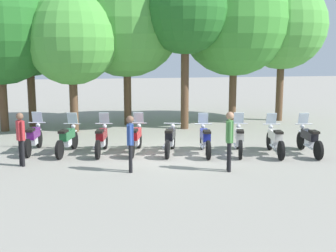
{
  "coord_description": "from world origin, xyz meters",
  "views": [
    {
      "loc": [
        -2.75,
        -14.96,
        3.64
      ],
      "look_at": [
        0.0,
        0.5,
        0.9
      ],
      "focal_mm": 47.7,
      "sensor_mm": 36.0,
      "label": 1
    }
  ],
  "objects_px": {
    "person_1": "(130,139)",
    "tree_6": "(282,25)",
    "motorcycle_2": "(102,139)",
    "tree_2": "(71,38)",
    "motorcycle_1": "(67,139)",
    "motorcycle_4": "(170,139)",
    "motorcycle_7": "(275,140)",
    "motorcycle_3": "(136,138)",
    "person_0": "(229,136)",
    "tree_1": "(29,39)",
    "tree_4": "(185,10)",
    "person_2": "(21,135)",
    "tree_5": "(234,20)",
    "tree_3": "(126,21)",
    "motorcycle_8": "(309,139)",
    "motorcycle_6": "(239,139)",
    "motorcycle_0": "(34,138)",
    "motorcycle_5": "(205,139)"
  },
  "relations": [
    {
      "from": "person_1",
      "to": "tree_6",
      "type": "bearing_deg",
      "value": -129.82
    },
    {
      "from": "motorcycle_2",
      "to": "tree_2",
      "type": "xyz_separation_m",
      "value": [
        -1.06,
        4.43,
        3.54
      ]
    },
    {
      "from": "motorcycle_1",
      "to": "motorcycle_4",
      "type": "relative_size",
      "value": 1.01
    },
    {
      "from": "motorcycle_7",
      "to": "tree_6",
      "type": "height_order",
      "value": "tree_6"
    },
    {
      "from": "motorcycle_3",
      "to": "motorcycle_7",
      "type": "bearing_deg",
      "value": -87.34
    },
    {
      "from": "person_0",
      "to": "tree_2",
      "type": "bearing_deg",
      "value": 133.13
    },
    {
      "from": "motorcycle_2",
      "to": "person_1",
      "type": "xyz_separation_m",
      "value": [
        0.77,
        -2.55,
        0.48
      ]
    },
    {
      "from": "tree_1",
      "to": "tree_4",
      "type": "height_order",
      "value": "tree_4"
    },
    {
      "from": "person_2",
      "to": "tree_1",
      "type": "distance_m",
      "value": 8.11
    },
    {
      "from": "tree_5",
      "to": "tree_4",
      "type": "bearing_deg",
      "value": -155.05
    },
    {
      "from": "motorcycle_3",
      "to": "tree_1",
      "type": "relative_size",
      "value": 0.37
    },
    {
      "from": "person_1",
      "to": "motorcycle_7",
      "type": "bearing_deg",
      "value": -159.85
    },
    {
      "from": "motorcycle_1",
      "to": "motorcycle_2",
      "type": "distance_m",
      "value": 1.19
    },
    {
      "from": "motorcycle_3",
      "to": "motorcycle_4",
      "type": "distance_m",
      "value": 1.22
    },
    {
      "from": "tree_3",
      "to": "motorcycle_1",
      "type": "bearing_deg",
      "value": -114.65
    },
    {
      "from": "person_2",
      "to": "tree_2",
      "type": "xyz_separation_m",
      "value": [
        1.46,
        5.7,
        3.07
      ]
    },
    {
      "from": "tree_1",
      "to": "tree_2",
      "type": "relative_size",
      "value": 0.96
    },
    {
      "from": "tree_6",
      "to": "motorcycle_8",
      "type": "bearing_deg",
      "value": -105.94
    },
    {
      "from": "motorcycle_6",
      "to": "person_2",
      "type": "relative_size",
      "value": 1.26
    },
    {
      "from": "motorcycle_0",
      "to": "person_0",
      "type": "distance_m",
      "value": 7.08
    },
    {
      "from": "tree_5",
      "to": "motorcycle_3",
      "type": "bearing_deg",
      "value": -133.74
    },
    {
      "from": "motorcycle_1",
      "to": "motorcycle_5",
      "type": "xyz_separation_m",
      "value": [
        4.73,
        -0.87,
        0.0
      ]
    },
    {
      "from": "motorcycle_7",
      "to": "tree_6",
      "type": "xyz_separation_m",
      "value": [
        3.22,
        6.97,
        4.25
      ]
    },
    {
      "from": "tree_6",
      "to": "motorcycle_4",
      "type": "bearing_deg",
      "value": -137.61
    },
    {
      "from": "motorcycle_6",
      "to": "motorcycle_8",
      "type": "distance_m",
      "value": 2.42
    },
    {
      "from": "motorcycle_2",
      "to": "motorcycle_8",
      "type": "bearing_deg",
      "value": -89.62
    },
    {
      "from": "motorcycle_8",
      "to": "tree_4",
      "type": "distance_m",
      "value": 8.06
    },
    {
      "from": "motorcycle_0",
      "to": "motorcycle_1",
      "type": "height_order",
      "value": "same"
    },
    {
      "from": "motorcycle_4",
      "to": "tree_1",
      "type": "height_order",
      "value": "tree_1"
    },
    {
      "from": "motorcycle_5",
      "to": "motorcycle_2",
      "type": "bearing_deg",
      "value": 86.15
    },
    {
      "from": "motorcycle_8",
      "to": "motorcycle_2",
      "type": "bearing_deg",
      "value": 84.69
    },
    {
      "from": "motorcycle_1",
      "to": "motorcycle_6",
      "type": "relative_size",
      "value": 1.0
    },
    {
      "from": "motorcycle_6",
      "to": "motorcycle_8",
      "type": "relative_size",
      "value": 0.98
    },
    {
      "from": "motorcycle_4",
      "to": "tree_6",
      "type": "xyz_separation_m",
      "value": [
        6.77,
        6.18,
        4.26
      ]
    },
    {
      "from": "motorcycle_2",
      "to": "person_2",
      "type": "distance_m",
      "value": 2.86
    },
    {
      "from": "motorcycle_5",
      "to": "tree_6",
      "type": "relative_size",
      "value": 0.31
    },
    {
      "from": "motorcycle_1",
      "to": "person_0",
      "type": "xyz_separation_m",
      "value": [
        4.86,
        -3.17,
        0.55
      ]
    },
    {
      "from": "motorcycle_4",
      "to": "person_1",
      "type": "relative_size",
      "value": 1.25
    },
    {
      "from": "motorcycle_3",
      "to": "tree_1",
      "type": "height_order",
      "value": "tree_1"
    },
    {
      "from": "tree_1",
      "to": "tree_6",
      "type": "relative_size",
      "value": 0.83
    },
    {
      "from": "tree_1",
      "to": "tree_3",
      "type": "distance_m",
      "value": 4.57
    },
    {
      "from": "motorcycle_7",
      "to": "person_2",
      "type": "bearing_deg",
      "value": 99.59
    },
    {
      "from": "tree_2",
      "to": "tree_4",
      "type": "height_order",
      "value": "tree_4"
    },
    {
      "from": "motorcycle_6",
      "to": "tree_1",
      "type": "relative_size",
      "value": 0.37
    },
    {
      "from": "motorcycle_6",
      "to": "tree_1",
      "type": "distance_m",
      "value": 11.08
    },
    {
      "from": "person_1",
      "to": "tree_5",
      "type": "bearing_deg",
      "value": -120.36
    },
    {
      "from": "motorcycle_2",
      "to": "person_0",
      "type": "bearing_deg",
      "value": -117.8
    },
    {
      "from": "motorcycle_7",
      "to": "person_2",
      "type": "height_order",
      "value": "person_2"
    },
    {
      "from": "motorcycle_2",
      "to": "motorcycle_3",
      "type": "xyz_separation_m",
      "value": [
        1.19,
        -0.09,
        0.0
      ]
    },
    {
      "from": "motorcycle_6",
      "to": "motorcycle_5",
      "type": "bearing_deg",
      "value": 98.72
    }
  ]
}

